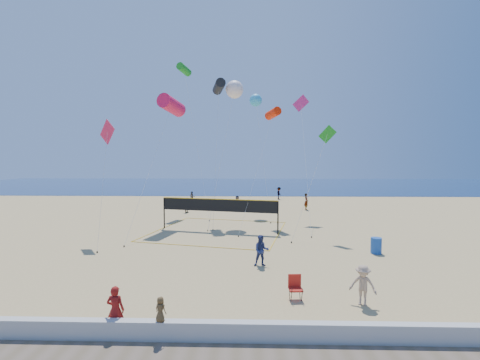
{
  "coord_description": "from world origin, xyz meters",
  "views": [
    {
      "loc": [
        1.29,
        -12.44,
        5.47
      ],
      "look_at": [
        0.89,
        2.0,
        4.62
      ],
      "focal_mm": 24.0,
      "sensor_mm": 36.0,
      "label": 1
    }
  ],
  "objects_px": {
    "volleyball_net": "(219,209)",
    "woman": "(115,310)",
    "camp_chair": "(295,286)",
    "trash_barrel": "(376,246)"
  },
  "relations": [
    {
      "from": "woman",
      "to": "trash_barrel",
      "type": "height_order",
      "value": "woman"
    },
    {
      "from": "woman",
      "to": "volleyball_net",
      "type": "distance_m",
      "value": 15.16
    },
    {
      "from": "volleyball_net",
      "to": "woman",
      "type": "bearing_deg",
      "value": -84.71
    },
    {
      "from": "woman",
      "to": "camp_chair",
      "type": "relative_size",
      "value": 1.45
    },
    {
      "from": "camp_chair",
      "to": "trash_barrel",
      "type": "height_order",
      "value": "camp_chair"
    },
    {
      "from": "woman",
      "to": "volleyball_net",
      "type": "height_order",
      "value": "volleyball_net"
    },
    {
      "from": "trash_barrel",
      "to": "camp_chair",
      "type": "bearing_deg",
      "value": -131.48
    },
    {
      "from": "camp_chair",
      "to": "volleyball_net",
      "type": "bearing_deg",
      "value": 104.64
    },
    {
      "from": "trash_barrel",
      "to": "volleyball_net",
      "type": "height_order",
      "value": "volleyball_net"
    },
    {
      "from": "camp_chair",
      "to": "trash_barrel",
      "type": "distance_m",
      "value": 8.64
    }
  ]
}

